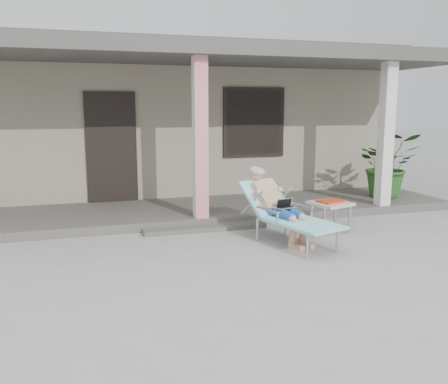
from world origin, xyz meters
name	(u,v)px	position (x,y,z in m)	size (l,w,h in m)	color
ground	(243,267)	(0.00, 0.00, 0.00)	(60.00, 60.00, 0.00)	#9E9E99
house	(158,119)	(0.00, 6.50, 1.67)	(10.40, 5.40, 3.30)	gray
porch_deck	(190,211)	(0.00, 3.00, 0.07)	(10.00, 2.00, 0.15)	#605B56
porch_overhang	(188,59)	(0.00, 2.95, 2.79)	(10.00, 2.30, 2.85)	silver
porch_step	(206,228)	(0.00, 1.85, 0.04)	(2.00, 0.30, 0.07)	#605B56
lounger	(283,195)	(0.93, 0.92, 0.69)	(1.11, 1.79, 1.13)	#B7B7BC
side_table	(330,205)	(1.91, 1.26, 0.42)	(0.70, 0.70, 0.50)	beige
potted_palm	(388,165)	(4.09, 2.84, 0.81)	(1.19, 1.03, 1.32)	#26591E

